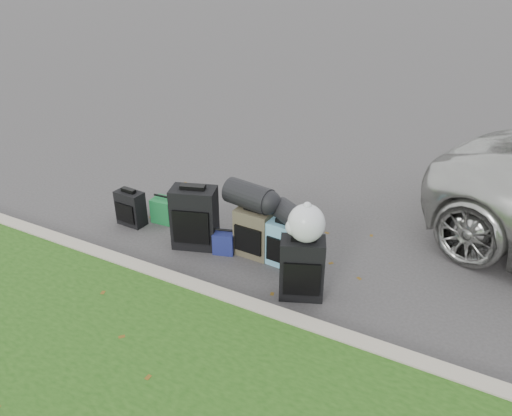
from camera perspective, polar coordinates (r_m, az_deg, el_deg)
The scene contains 12 objects.
ground at distance 6.16m, azimuth -0.06°, elevation -5.51°, with size 120.00×120.00×0.00m, color #383535.
curb at distance 5.41m, azimuth -5.18°, elevation -9.87°, with size 120.00×0.18×0.15m, color #9E937F.
suitcase_small_black at distance 6.96m, azimuth -14.12°, elevation -0.01°, with size 0.38×0.21×0.48m, color black.
suitcase_large_black_left at distance 6.23m, azimuth -7.03°, elevation -1.11°, with size 0.55×0.33×0.79m, color black.
suitcase_olive at distance 6.04m, azimuth -0.21°, elevation -2.82°, with size 0.44×0.28×0.61m, color #3E3928.
suitcase_teal at distance 5.87m, azimuth 3.23°, elevation -4.13°, with size 0.39×0.23×0.56m, color teal.
suitcase_large_black_right at distance 5.34m, azimuth 5.27°, elevation -6.88°, with size 0.46×0.28×0.70m, color black.
tote_green at distance 6.97m, azimuth -10.48°, elevation -0.23°, with size 0.30×0.24×0.34m, color #186C32.
tote_navy at distance 6.18m, azimuth -3.66°, elevation -3.95°, with size 0.26×0.20×0.27m, color navy.
duffel_left at distance 5.89m, azimuth -0.82°, elevation 1.42°, with size 0.31×0.31×0.58m, color black.
duffel_right at distance 5.65m, azimuth 4.00°, elevation -0.80°, with size 0.26×0.26×0.46m, color black.
trash_bag at distance 5.06m, azimuth 5.78°, elevation -1.74°, with size 0.39×0.39×0.39m, color silver.
Camera 1 is at (2.46, -4.55, 3.34)m, focal length 35.00 mm.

